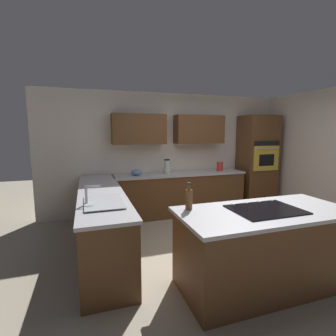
# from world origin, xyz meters

# --- Properties ---
(ground_plane) EXTENTS (14.00, 14.00, 0.00)m
(ground_plane) POSITION_xyz_m (0.00, 0.00, 0.00)
(ground_plane) COLOR #9E937F
(wall_back) EXTENTS (6.00, 0.44, 2.60)m
(wall_back) POSITION_xyz_m (0.06, -2.05, 1.42)
(wall_back) COLOR silver
(wall_back) RESTS_ON ground
(wall_left) EXTENTS (0.10, 4.00, 2.60)m
(wall_left) POSITION_xyz_m (-2.45, -0.30, 1.30)
(wall_left) COLOR silver
(wall_left) RESTS_ON ground
(lower_cabinets_back) EXTENTS (2.80, 0.60, 0.86)m
(lower_cabinets_back) POSITION_xyz_m (0.10, -1.72, 0.43)
(lower_cabinets_back) COLOR brown
(lower_cabinets_back) RESTS_ON ground
(countertop_back) EXTENTS (2.84, 0.64, 0.04)m
(countertop_back) POSITION_xyz_m (0.10, -1.72, 0.88)
(countertop_back) COLOR #B2B2B7
(countertop_back) RESTS_ON lower_cabinets_back
(lower_cabinets_side) EXTENTS (0.60, 2.90, 0.86)m
(lower_cabinets_side) POSITION_xyz_m (1.82, -0.55, 0.43)
(lower_cabinets_side) COLOR brown
(lower_cabinets_side) RESTS_ON ground
(countertop_side) EXTENTS (0.64, 2.94, 0.04)m
(countertop_side) POSITION_xyz_m (1.82, -0.55, 0.88)
(countertop_side) COLOR #B2B2B7
(countertop_side) RESTS_ON lower_cabinets_side
(island_base) EXTENTS (1.91, 0.84, 0.86)m
(island_base) POSITION_xyz_m (0.12, 1.01, 0.43)
(island_base) COLOR brown
(island_base) RESTS_ON ground
(island_top) EXTENTS (1.99, 0.92, 0.04)m
(island_top) POSITION_xyz_m (0.12, 1.01, 0.88)
(island_top) COLOR #B2B2B7
(island_top) RESTS_ON island_base
(wall_oven) EXTENTS (0.80, 0.66, 2.14)m
(wall_oven) POSITION_xyz_m (-1.85, -1.72, 1.07)
(wall_oven) COLOR brown
(wall_oven) RESTS_ON ground
(sink_unit) EXTENTS (0.46, 0.70, 0.23)m
(sink_unit) POSITION_xyz_m (1.83, 0.16, 0.92)
(sink_unit) COLOR #515456
(sink_unit) RESTS_ON countertop_side
(cooktop) EXTENTS (0.76, 0.56, 0.03)m
(cooktop) POSITION_xyz_m (0.12, 1.00, 0.91)
(cooktop) COLOR black
(cooktop) RESTS_ON island_top
(blender) EXTENTS (0.15, 0.15, 0.31)m
(blender) POSITION_xyz_m (0.40, -1.71, 1.03)
(blender) COLOR beige
(blender) RESTS_ON countertop_back
(mixing_bowl) EXTENTS (0.22, 0.22, 0.12)m
(mixing_bowl) POSITION_xyz_m (1.05, -1.71, 0.96)
(mixing_bowl) COLOR #668CB2
(mixing_bowl) RESTS_ON countertop_back
(kettle) EXTENTS (0.14, 0.14, 0.20)m
(kettle) POSITION_xyz_m (-0.85, -1.71, 1.00)
(kettle) COLOR red
(kettle) RESTS_ON countertop_back
(oil_bottle) EXTENTS (0.08, 0.08, 0.31)m
(oil_bottle) POSITION_xyz_m (0.93, 0.71, 1.02)
(oil_bottle) COLOR brown
(oil_bottle) RESTS_ON island_top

